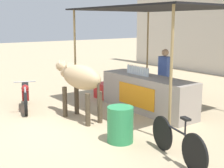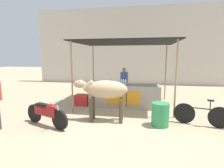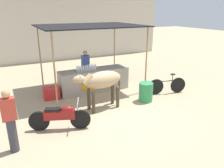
% 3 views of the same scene
% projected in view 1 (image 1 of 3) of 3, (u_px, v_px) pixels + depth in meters
% --- Properties ---
extents(ground_plane, '(60.00, 60.00, 0.00)m').
position_uv_depth(ground_plane, '(77.00, 126.00, 7.29)').
color(ground_plane, tan).
extents(stall_counter, '(3.00, 0.82, 0.96)m').
position_uv_depth(stall_counter, '(147.00, 94.00, 8.48)').
color(stall_counter, '#9E9389').
rests_on(stall_counter, ground).
extents(stall_awning, '(4.20, 3.20, 2.77)m').
position_uv_depth(stall_awning, '(157.00, 12.00, 8.23)').
color(stall_awning, black).
rests_on(stall_awning, ground).
extents(water_bottle_row, '(0.88, 0.07, 0.25)m').
position_uv_depth(water_bottle_row, '(138.00, 71.00, 8.61)').
color(water_bottle_row, silver).
rests_on(water_bottle_row, stall_counter).
extents(vendor_behind_counter, '(0.34, 0.22, 1.65)m').
position_uv_depth(vendor_behind_counter, '(164.00, 77.00, 8.92)').
color(vendor_behind_counter, '#383842').
rests_on(vendor_behind_counter, ground).
extents(cooler_box, '(0.60, 0.44, 0.48)m').
position_uv_depth(cooler_box, '(104.00, 91.00, 9.96)').
color(cooler_box, red).
rests_on(cooler_box, ground).
extents(water_barrel, '(0.53, 0.53, 0.74)m').
position_uv_depth(water_barrel, '(120.00, 124.00, 6.30)').
color(water_barrel, '#2D8C51').
rests_on(water_barrel, ground).
extents(cow, '(1.84, 0.63, 1.44)m').
position_uv_depth(cow, '(80.00, 79.00, 7.67)').
color(cow, tan).
rests_on(cow, ground).
extents(motorcycle_parked, '(1.71, 0.82, 0.90)m').
position_uv_depth(motorcycle_parked, '(26.00, 94.00, 8.65)').
color(motorcycle_parked, black).
rests_on(motorcycle_parked, ground).
extents(bicycle_leaning, '(1.62, 0.46, 0.85)m').
position_uv_depth(bicycle_leaning, '(177.00, 142.00, 5.45)').
color(bicycle_leaning, black).
rests_on(bicycle_leaning, ground).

